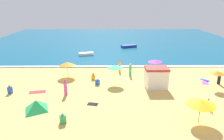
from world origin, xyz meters
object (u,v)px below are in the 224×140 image
object	(u,v)px
beach_umbrella_1	(115,67)
beachgoer_5	(219,78)
beachgoer_6	(65,88)
beach_umbrella_4	(155,61)
beachgoer_8	(10,90)
beach_umbrella_2	(201,102)
parked_bicycle	(209,104)
small_boat_0	(86,54)
beachgoer_7	(130,70)
beach_umbrella_3	(67,64)
small_boat_1	(129,46)
beach_umbrella_0	(217,72)
beachgoer_2	(120,66)
beachgoer_10	(98,82)
beachgoer_3	(63,119)
beach_tent	(36,105)
beachgoer_1	(93,77)
lifeguard_cabana	(156,77)

from	to	relation	value
beach_umbrella_1	beachgoer_5	xyz separation A→B (m)	(12.47, -0.28, -1.39)
beachgoer_5	beachgoer_6	distance (m)	17.99
beach_umbrella_4	beachgoer_8	size ratio (longest dim) A/B	2.87
beach_umbrella_2	parked_bicycle	xyz separation A→B (m)	(1.95, 2.43, -1.46)
beachgoer_6	small_boat_0	size ratio (longest dim) A/B	0.61
beachgoer_7	beach_umbrella_3	bearing A→B (deg)	-178.80
parked_bicycle	small_boat_1	distance (m)	27.29
beach_umbrella_0	beach_umbrella_3	world-z (taller)	beach_umbrella_0
beachgoer_2	beach_umbrella_0	bearing A→B (deg)	-30.79
beach_umbrella_3	parked_bicycle	xyz separation A→B (m)	(14.73, -8.81, -1.38)
beachgoer_8	beachgoer_10	world-z (taller)	beachgoer_8
beach_umbrella_1	beachgoer_8	world-z (taller)	beach_umbrella_1
beachgoer_3	parked_bicycle	bearing A→B (deg)	10.28
beach_umbrella_1	beachgoer_6	distance (m)	6.32
beach_umbrella_1	beach_tent	world-z (taller)	beach_umbrella_1
beachgoer_1	small_boat_1	bearing A→B (deg)	72.13
lifeguard_cabana	beach_umbrella_3	distance (m)	11.44
beach_umbrella_2	beachgoer_6	xyz separation A→B (m)	(-11.95, 5.53, -1.03)
parked_bicycle	beachgoer_7	bearing A→B (deg)	125.94
beachgoer_5	beachgoer_6	size ratio (longest dim) A/B	0.91
beachgoer_2	beachgoer_10	xyz separation A→B (m)	(-2.85, -4.85, -0.52)
lifeguard_cabana	beachgoer_10	xyz separation A→B (m)	(-6.74, 0.94, -0.89)
beach_umbrella_0	beach_umbrella_2	bearing A→B (deg)	-123.70
beachgoer_5	beachgoer_10	bearing A→B (deg)	-179.81
small_boat_0	small_boat_1	bearing A→B (deg)	39.24
beachgoer_3	beachgoer_10	size ratio (longest dim) A/B	1.16
beachgoer_10	beachgoer_6	bearing A→B (deg)	-138.16
lifeguard_cabana	beachgoer_8	bearing A→B (deg)	-174.67
beachgoer_3	beachgoer_5	xyz separation A→B (m)	(16.91, 8.39, 0.33)
beachgoer_10	beachgoer_7	bearing A→B (deg)	35.75
beach_umbrella_1	parked_bicycle	distance (m)	10.82
beach_umbrella_2	parked_bicycle	distance (m)	3.44
beach_umbrella_0	beach_umbrella_3	xyz separation A→B (m)	(-17.43, 4.27, -0.21)
lifeguard_cabana	beachgoer_5	size ratio (longest dim) A/B	1.63
beach_umbrella_1	beach_umbrella_0	bearing A→B (deg)	-8.84
beach_umbrella_1	beachgoer_1	xyz separation A→B (m)	(-2.71, 1.41, -1.75)
beachgoer_2	beachgoer_8	distance (m)	14.16
beachgoer_7	beachgoer_10	world-z (taller)	beachgoer_7
beach_umbrella_2	beachgoer_5	bearing A→B (deg)	55.51
beach_umbrella_3	lifeguard_cabana	bearing A→B (deg)	-19.32
lifeguard_cabana	small_boat_0	bearing A→B (deg)	122.63
beach_umbrella_3	small_boat_1	size ratio (longest dim) A/B	0.80
beachgoer_10	small_boat_0	distance (m)	14.28
parked_bicycle	small_boat_1	bearing A→B (deg)	100.93
beachgoer_1	lifeguard_cabana	bearing A→B (deg)	-19.97
beachgoer_2	beachgoer_7	bearing A→B (deg)	-54.11
beachgoer_7	small_boat_0	distance (m)	13.04
beach_umbrella_1	beach_umbrella_2	distance (m)	10.98
beach_umbrella_1	parked_bicycle	world-z (taller)	beach_umbrella_1
beach_umbrella_0	beachgoer_3	world-z (taller)	beach_umbrella_0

